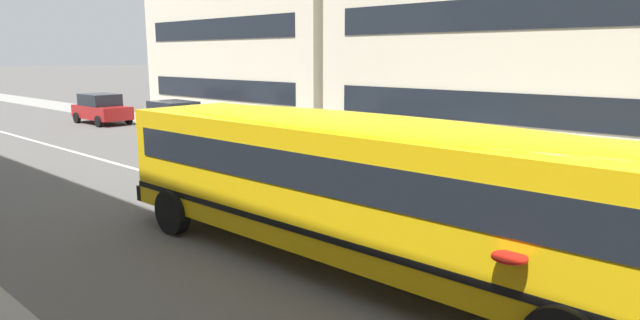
{
  "coord_description": "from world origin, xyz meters",
  "views": [
    {
      "loc": [
        9.01,
        -8.72,
        3.72
      ],
      "look_at": [
        1.71,
        -0.78,
        1.62
      ],
      "focal_mm": 30.13,
      "sensor_mm": 36.0,
      "label": 1
    }
  ],
  "objects_px": {
    "school_bus": "(366,180)",
    "parked_car_beige_end_of_row": "(175,118)",
    "parked_car_black_under_tree": "(283,134)",
    "parked_car_red_past_driveway": "(101,108)"
  },
  "relations": [
    {
      "from": "school_bus",
      "to": "parked_car_beige_end_of_row",
      "type": "height_order",
      "value": "school_bus"
    },
    {
      "from": "parked_car_black_under_tree",
      "to": "parked_car_red_past_driveway",
      "type": "bearing_deg",
      "value": -179.32
    },
    {
      "from": "parked_car_black_under_tree",
      "to": "parked_car_red_past_driveway",
      "type": "distance_m",
      "value": 14.55
    },
    {
      "from": "school_bus",
      "to": "parked_car_red_past_driveway",
      "type": "xyz_separation_m",
      "value": [
        -23.55,
        6.5,
        -0.78
      ]
    },
    {
      "from": "parked_car_beige_end_of_row",
      "to": "parked_car_red_past_driveway",
      "type": "relative_size",
      "value": 1.01
    },
    {
      "from": "school_bus",
      "to": "parked_car_black_under_tree",
      "type": "distance_m",
      "value": 11.15
    },
    {
      "from": "school_bus",
      "to": "parked_car_beige_end_of_row",
      "type": "xyz_separation_m",
      "value": [
        -16.32,
        6.58,
        -0.78
      ]
    },
    {
      "from": "parked_car_black_under_tree",
      "to": "parked_car_red_past_driveway",
      "type": "height_order",
      "value": "same"
    },
    {
      "from": "parked_car_black_under_tree",
      "to": "parked_car_beige_end_of_row",
      "type": "bearing_deg",
      "value": -179.81
    },
    {
      "from": "school_bus",
      "to": "parked_car_black_under_tree",
      "type": "relative_size",
      "value": 3.13
    }
  ]
}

